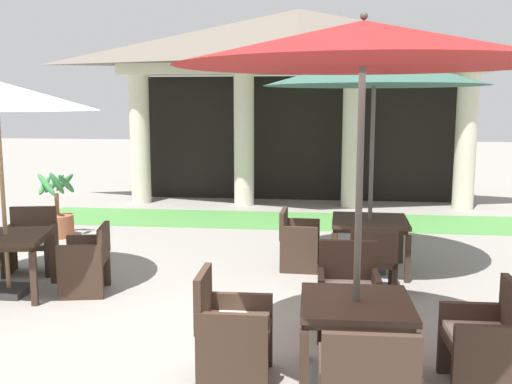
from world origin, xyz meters
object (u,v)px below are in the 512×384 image
object	(u,v)px
patio_chair_mid_right_north	(348,294)
patio_chair_mid_left_south	(372,262)
patio_umbrella_mid_right	(363,46)
patio_chair_mid_right_west	(231,330)
potted_palm_left_edge	(58,217)
patio_umbrella_mid_left	(374,71)
patio_table_mid_left	(370,226)
patio_table_mid_right	(356,312)
patio_table_near_foreground	(6,243)
patio_chair_mid_right_east	(485,341)
patio_chair_near_foreground_east	(87,260)
patio_chair_near_foreground_north	(31,243)
patio_chair_mid_left_west	(298,240)
terracotta_urn	(388,229)

from	to	relation	value
patio_chair_mid_right_north	patio_chair_mid_left_south	bearing A→B (deg)	-105.86
patio_umbrella_mid_right	patio_chair_mid_right_north	distance (m)	2.50
patio_umbrella_mid_right	patio_chair_mid_right_west	size ratio (longest dim) A/B	3.24
patio_chair_mid_left_south	patio_chair_mid_right_north	xyz separation A→B (m)	(-0.34, -1.31, 0.03)
potted_palm_left_edge	patio_umbrella_mid_left	bearing A→B (deg)	-15.89
potted_palm_left_edge	patio_table_mid_left	bearing A→B (deg)	-15.89
patio_umbrella_mid_right	patio_table_mid_right	bearing A→B (deg)	153.43
patio_table_near_foreground	patio_umbrella_mid_right	distance (m)	4.84
patio_umbrella_mid_left	patio_chair_mid_right_east	xyz separation A→B (m)	(0.67, -3.27, -2.28)
patio_umbrella_mid_left	patio_chair_mid_right_west	size ratio (longest dim) A/B	3.25
patio_umbrella_mid_right	patio_chair_mid_right_north	size ratio (longest dim) A/B	3.26
patio_chair_mid_right_north	patio_umbrella_mid_right	bearing A→B (deg)	90.00
patio_umbrella_mid_left	patio_chair_mid_right_west	xyz separation A→B (m)	(-1.37, -3.32, -2.27)
patio_chair_mid_left_south	patio_umbrella_mid_right	xyz separation A→B (m)	(-0.32, -2.33, 2.31)
patio_table_near_foreground	patio_chair_mid_right_west	world-z (taller)	patio_chair_mid_right_west
patio_table_near_foreground	patio_umbrella_mid_left	distance (m)	5.04
patio_table_mid_left	patio_umbrella_mid_right	xyz separation A→B (m)	(-0.35, -3.30, 2.07)
patio_chair_near_foreground_east	patio_table_mid_right	distance (m)	3.66
patio_chair_near_foreground_north	patio_chair_mid_left_south	world-z (taller)	patio_chair_near_foreground_north
patio_chair_mid_left_south	patio_chair_mid_right_north	bearing A→B (deg)	-102.78
patio_umbrella_mid_right	patio_chair_mid_right_west	xyz separation A→B (m)	(-1.02, -0.02, -2.28)
patio_umbrella_mid_left	patio_chair_mid_left_west	distance (m)	2.48
patio_table_mid_left	patio_chair_mid_right_west	distance (m)	3.60
patio_chair_mid_left_west	potted_palm_left_edge	xyz separation A→B (m)	(-4.15, 1.43, -0.05)
patio_chair_near_foreground_north	terracotta_urn	distance (m)	5.62
patio_umbrella_mid_left	patio_umbrella_mid_right	distance (m)	3.31
patio_chair_mid_right_north	terracotta_urn	size ratio (longest dim) A/B	2.28
patio_table_mid_left	patio_umbrella_mid_right	bearing A→B (deg)	-96.07
patio_chair_mid_right_west	patio_chair_near_foreground_east	bearing A→B (deg)	-135.10
patio_chair_mid_left_south	patio_table_mid_right	bearing A→B (deg)	-95.97
patio_table_mid_left	potted_palm_left_edge	world-z (taller)	potted_palm_left_edge
patio_table_near_foreground	patio_chair_mid_left_south	xyz separation A→B (m)	(4.32, 0.55, -0.25)
patio_chair_mid_right_east	patio_chair_mid_right_north	distance (m)	1.44
patio_table_mid_left	patio_chair_mid_right_east	bearing A→B (deg)	-78.45
patio_table_mid_right	patio_chair_mid_right_east	distance (m)	1.04
patio_table_mid_left	patio_umbrella_mid_left	xyz separation A→B (m)	(-0.00, -0.00, 2.05)
patio_chair_near_foreground_north	patio_chair_mid_right_east	xyz separation A→B (m)	(5.20, -2.68, -0.00)
patio_chair_near_foreground_north	patio_table_mid_right	bearing A→B (deg)	135.77
patio_umbrella_mid_left	patio_chair_mid_right_east	size ratio (longest dim) A/B	3.34
patio_table_near_foreground	patio_chair_mid_right_east	bearing A→B (deg)	-19.31
patio_table_mid_left	patio_chair_mid_left_west	xyz separation A→B (m)	(-0.97, 0.03, -0.23)
patio_chair_mid_right_west	patio_umbrella_mid_left	bearing A→B (deg)	156.33
patio_chair_mid_left_south	terracotta_urn	bearing A→B (deg)	82.26
patio_table_mid_right	patio_chair_mid_right_west	size ratio (longest dim) A/B	1.00
patio_chair_mid_left_south	patio_chair_mid_right_west	bearing A→B (deg)	-117.84
patio_chair_near_foreground_east	patio_chair_mid_right_east	bearing A→B (deg)	-126.72
patio_chair_mid_right_west	terracotta_urn	xyz separation A→B (m)	(1.83, 5.27, -0.25)
patio_table_mid_left	patio_table_near_foreground	bearing A→B (deg)	-160.79
patio_umbrella_mid_left	patio_chair_mid_right_north	xyz separation A→B (m)	(-0.37, -2.28, -2.26)
patio_chair_near_foreground_east	patio_umbrella_mid_right	world-z (taller)	patio_umbrella_mid_right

